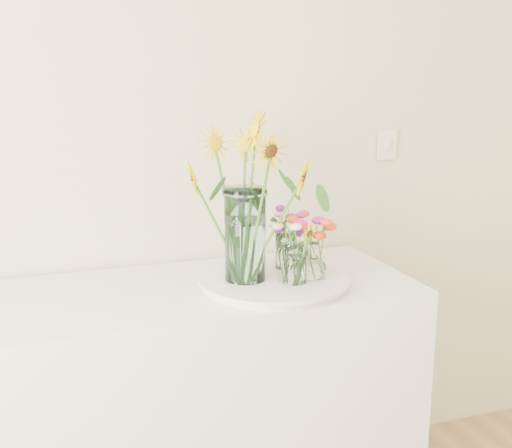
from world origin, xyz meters
name	(u,v)px	position (x,y,z in m)	size (l,w,h in m)	color
counter	(202,413)	(-0.31, 1.93, 0.45)	(1.40, 0.60, 0.90)	white
tray	(274,282)	(-0.08, 1.86, 0.91)	(0.47, 0.47, 0.03)	white
mason_jar	(245,235)	(-0.18, 1.87, 1.08)	(0.13, 0.13, 0.30)	#ACD9DA
sunflower_bouquet	(245,199)	(-0.18, 1.87, 1.19)	(0.62, 0.62, 0.53)	#EFBE05
small_vase_a	(295,264)	(-0.04, 1.79, 0.99)	(0.08, 0.08, 0.13)	white
wildflower_posy_a	(295,250)	(-0.04, 1.79, 1.04)	(0.20, 0.20, 0.22)	#F34E15
small_vase_b	(313,261)	(0.03, 1.81, 0.99)	(0.09, 0.09, 0.13)	white
wildflower_posy_b	(314,247)	(0.03, 1.81, 1.03)	(0.19, 0.19, 0.22)	#F34E15
small_vase_c	(286,251)	(-0.01, 1.94, 0.99)	(0.07, 0.07, 0.13)	white
wildflower_posy_c	(286,238)	(-0.01, 1.94, 1.03)	(0.18, 0.18, 0.22)	#F34E15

